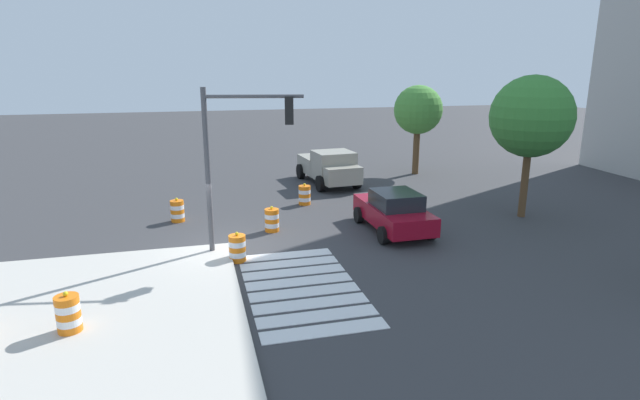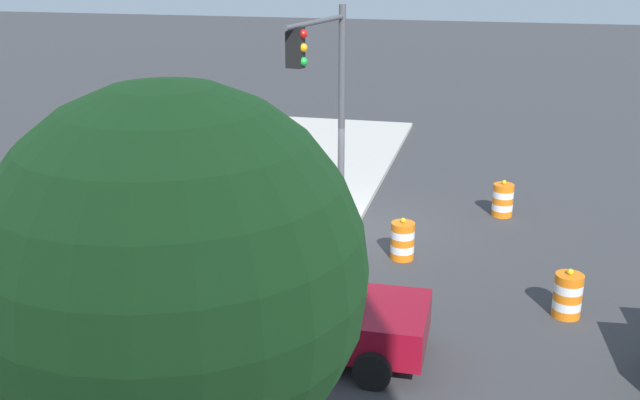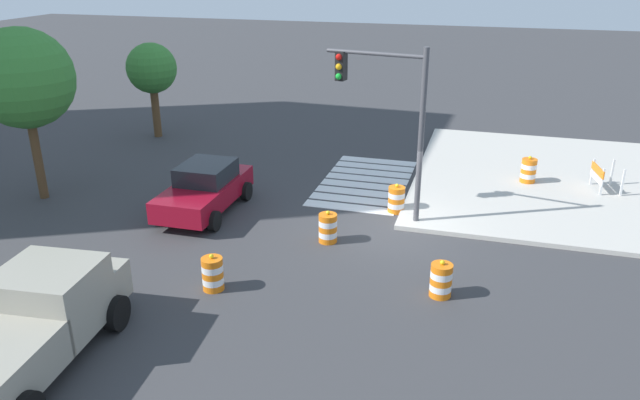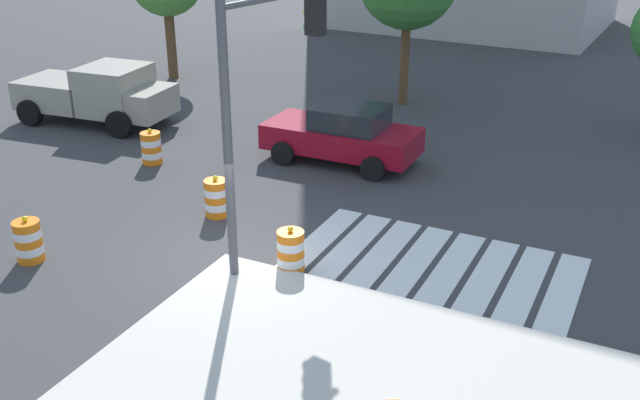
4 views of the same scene
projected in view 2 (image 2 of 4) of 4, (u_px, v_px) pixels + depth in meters
ground_plane at (358, 227)px, 19.57m from camera, size 120.00×120.00×0.00m
sidewalk_corner at (224, 153)px, 26.40m from camera, size 12.00×12.00×0.15m
crosswalk_stripes at (190, 238)px, 18.79m from camera, size 5.85×3.20×0.02m
sports_car at (304, 310)px, 13.33m from camera, size 4.32×2.17×1.63m
traffic_barrel_near_corner at (568, 295)px, 14.70m from camera, size 0.56×0.56×1.02m
traffic_barrel_crosswalk_end at (403, 241)px, 17.45m from camera, size 0.56×0.56×1.02m
traffic_barrel_median_near at (303, 209)px, 19.57m from camera, size 0.56×0.56×1.02m
traffic_barrel_median_far at (503, 200)px, 20.27m from camera, size 0.56×0.56×1.02m
traffic_barrel_on_sidewalk at (222, 153)px, 24.39m from camera, size 0.56×0.56×1.02m
construction_barricade at (250, 132)px, 26.63m from camera, size 1.35×0.98×1.00m
traffic_light_pole at (325, 81)px, 18.01m from camera, size 0.79×3.25×5.50m
street_tree_streetside_mid at (175, 275)px, 6.44m from camera, size 3.38×3.38×5.98m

